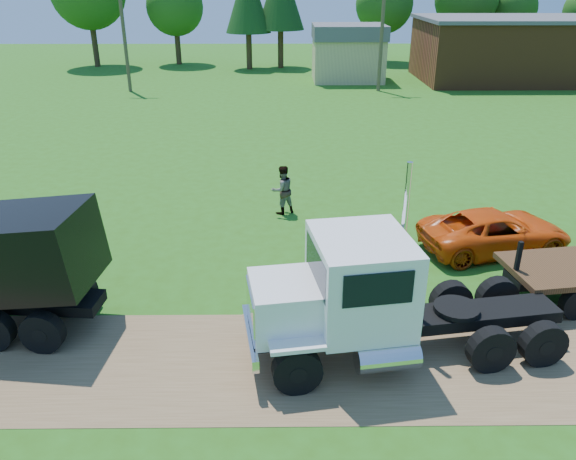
{
  "coord_description": "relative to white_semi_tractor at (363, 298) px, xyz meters",
  "views": [
    {
      "loc": [
        -1.73,
        -10.91,
        8.44
      ],
      "look_at": [
        -1.59,
        4.19,
        1.6
      ],
      "focal_mm": 35.0,
      "sensor_mm": 36.0,
      "label": 1
    }
  ],
  "objects": [
    {
      "name": "ground",
      "position": [
        -0.13,
        -0.33,
        -1.59
      ],
      "size": [
        140.0,
        140.0,
        0.0
      ],
      "primitive_type": "plane",
      "color": "#295B13",
      "rests_on": "ground"
    },
    {
      "name": "spectator_b",
      "position": [
        -1.89,
        9.03,
        -0.64
      ],
      "size": [
        1.16,
        1.08,
        1.91
      ],
      "primitive_type": "imported",
      "rotation": [
        0.0,
        0.0,
        3.64
      ],
      "color": "#999999",
      "rests_on": "ground"
    },
    {
      "name": "tree_row",
      "position": [
        2.07,
        49.51,
        4.67
      ],
      "size": [
        55.86,
        10.79,
        10.73
      ],
      "color": "#352515",
      "rests_on": "ground"
    },
    {
      "name": "tan_shed",
      "position": [
        3.87,
        39.67,
        0.83
      ],
      "size": [
        6.2,
        5.4,
        4.7
      ],
      "color": "tan",
      "rests_on": "ground"
    },
    {
      "name": "dirt_track",
      "position": [
        -0.13,
        -0.33,
        -1.59
      ],
      "size": [
        120.0,
        4.2,
        0.01
      ],
      "primitive_type": "cube",
      "color": "brown",
      "rests_on": "ground"
    },
    {
      "name": "utility_poles",
      "position": [
        5.87,
        34.67,
        3.12
      ],
      "size": [
        42.2,
        0.28,
        9.0
      ],
      "color": "#473E28",
      "rests_on": "ground"
    },
    {
      "name": "orange_pickup",
      "position": [
        5.2,
        5.69,
        -0.9
      ],
      "size": [
        5.38,
        3.33,
        1.39
      ],
      "primitive_type": "imported",
      "rotation": [
        0.0,
        0.0,
        1.79
      ],
      "color": "#DD490A",
      "rests_on": "ground"
    },
    {
      "name": "white_semi_tractor",
      "position": [
        0.0,
        0.0,
        0.0
      ],
      "size": [
        7.9,
        3.65,
        4.67
      ],
      "rotation": [
        0.0,
        0.0,
        0.16
      ],
      "color": "black",
      "rests_on": "ground"
    },
    {
      "name": "brick_building",
      "position": [
        17.87,
        39.67,
        1.07
      ],
      "size": [
        15.4,
        10.4,
        5.3
      ],
      "color": "brown",
      "rests_on": "ground"
    }
  ]
}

